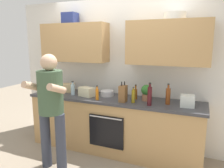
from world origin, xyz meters
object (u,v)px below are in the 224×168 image
(bottle_water, at_px, (73,89))
(knife_block, at_px, (123,94))
(potted_herb, at_px, (146,92))
(bottle_juice, at_px, (97,94))
(bottle_oil, at_px, (133,96))
(mixing_bowl, at_px, (107,93))
(bottle_soy, at_px, (54,85))
(grocery_bag_bread, at_px, (67,88))
(grocery_bag_produce, at_px, (187,101))
(cup_coffee, at_px, (124,95))
(grocery_bag_rice, at_px, (87,92))
(person_standing, at_px, (51,103))
(bottle_wine, at_px, (150,96))
(bottle_syrup, at_px, (136,93))
(bottle_vinegar, at_px, (168,96))

(bottle_water, relative_size, knife_block, 0.76)
(bottle_water, xyz_separation_m, knife_block, (0.93, -0.08, 0.03))
(potted_herb, bearing_deg, bottle_juice, -160.47)
(bottle_oil, height_order, mixing_bowl, bottle_oil)
(bottle_oil, relative_size, bottle_soy, 0.96)
(bottle_juice, relative_size, bottle_soy, 0.91)
(grocery_bag_bread, xyz_separation_m, grocery_bag_produce, (2.06, -0.13, 0.01))
(bottle_oil, distance_m, mixing_bowl, 0.58)
(cup_coffee, height_order, grocery_bag_bread, grocery_bag_bread)
(bottle_juice, bearing_deg, knife_block, 6.97)
(knife_block, bearing_deg, grocery_bag_rice, 172.46)
(bottle_oil, relative_size, knife_block, 0.77)
(person_standing, height_order, knife_block, person_standing)
(grocery_bag_rice, bearing_deg, person_standing, -99.64)
(bottle_wine, bearing_deg, bottle_syrup, 137.76)
(bottle_juice, bearing_deg, grocery_bag_rice, 152.23)
(bottle_vinegar, relative_size, cup_coffee, 3.39)
(person_standing, distance_m, mixing_bowl, 1.01)
(grocery_bag_produce, bearing_deg, bottle_soy, 176.67)
(person_standing, height_order, grocery_bag_produce, person_standing)
(bottle_oil, relative_size, grocery_bag_bread, 0.97)
(bottle_water, bearing_deg, person_standing, -80.00)
(bottle_juice, distance_m, knife_block, 0.41)
(mixing_bowl, height_order, grocery_bag_produce, grocery_bag_produce)
(knife_block, distance_m, grocery_bag_produce, 0.92)
(person_standing, distance_m, bottle_water, 0.76)
(cup_coffee, relative_size, knife_block, 0.29)
(bottle_vinegar, relative_size, grocery_bag_produce, 1.61)
(bottle_water, xyz_separation_m, potted_herb, (1.24, 0.12, 0.03))
(bottle_oil, relative_size, grocery_bag_produce, 1.26)
(bottle_oil, height_order, bottle_soy, bottle_soy)
(bottle_wine, distance_m, grocery_bag_produce, 0.52)
(knife_block, xyz_separation_m, grocery_bag_bread, (-1.15, 0.23, -0.05))
(bottle_oil, xyz_separation_m, grocery_bag_produce, (0.75, 0.09, -0.02))
(bottle_syrup, xyz_separation_m, potted_herb, (0.18, -0.01, 0.04))
(bottle_wine, bearing_deg, potted_herb, 113.62)
(bottle_vinegar, height_order, mixing_bowl, bottle_vinegar)
(mixing_bowl, xyz_separation_m, grocery_bag_produce, (1.28, -0.14, 0.04))
(cup_coffee, bearing_deg, bottle_water, -170.31)
(bottle_juice, height_order, mixing_bowl, bottle_juice)
(bottle_oil, height_order, cup_coffee, bottle_oil)
(bottle_syrup, bearing_deg, bottle_oil, -82.88)
(bottle_syrup, relative_size, knife_block, 0.76)
(bottle_vinegar, distance_m, potted_herb, 0.35)
(bottle_water, height_order, mixing_bowl, bottle_water)
(bottle_juice, xyz_separation_m, bottle_vinegar, (1.05, 0.17, 0.03))
(bottle_oil, bearing_deg, bottle_wine, -10.74)
(bottle_syrup, distance_m, grocery_bag_rice, 0.82)
(person_standing, xyz_separation_m, grocery_bag_bread, (-0.35, 0.90, 0.01))
(bottle_juice, height_order, grocery_bag_rice, bottle_juice)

